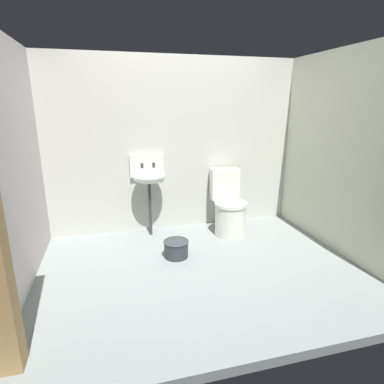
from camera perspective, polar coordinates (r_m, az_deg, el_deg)
The scene contains 7 objects.
ground_plane at distance 3.32m, azimuth 1.24°, elevation -13.67°, with size 3.53×2.59×0.08m, color gray.
wall_back at distance 4.03m, azimuth -3.19°, elevation 8.39°, with size 3.53×0.10×2.15m, color #B9BAAD.
wall_left at distance 3.03m, azimuth -30.15°, elevation 3.80°, with size 0.10×2.39×2.15m, color #BEB4B3.
wall_right at distance 3.79m, azimuth 25.25°, elevation 6.44°, with size 0.10×2.39×2.15m, color beige.
toilet_near_wall at distance 4.00m, azimuth 6.65°, elevation -2.85°, with size 0.43×0.62×0.78m.
sink at distance 3.83m, azimuth -7.87°, elevation 3.00°, with size 0.42×0.35×0.99m.
bucket at distance 3.42m, azimuth -2.89°, elevation -10.16°, with size 0.27×0.27×0.18m.
Camera 1 is at (-0.80, -2.77, 1.59)m, focal length 29.45 mm.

